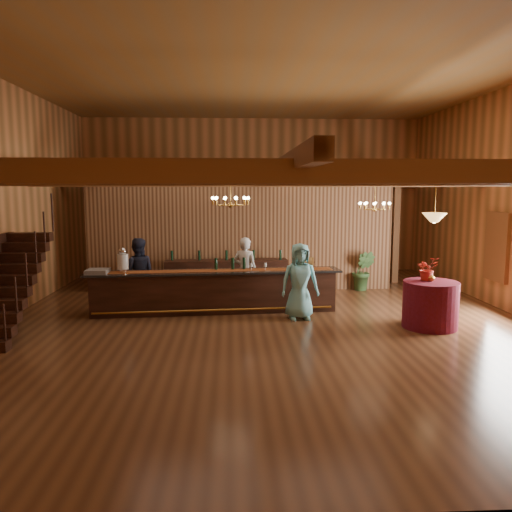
{
  "coord_description": "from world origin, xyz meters",
  "views": [
    {
      "loc": [
        -0.8,
        -11.21,
        3.0
      ],
      "look_at": [
        -0.19,
        0.7,
        1.4
      ],
      "focal_mm": 35.0,
      "sensor_mm": 36.0,
      "label": 1
    }
  ],
  "objects_px": {
    "beverage_dispenser": "(123,260)",
    "backbar_shelf": "(227,277)",
    "tasting_bar": "(215,291)",
    "pendant_lamp": "(434,217)",
    "raffle_drum": "(307,262)",
    "guest": "(300,281)",
    "staff_second": "(138,272)",
    "floor_plant": "(363,271)",
    "round_table": "(430,305)",
    "bartender": "(245,271)",
    "chandelier_left": "(231,201)",
    "chandelier_right": "(375,205)"
  },
  "relations": [
    {
      "from": "pendant_lamp",
      "to": "backbar_shelf",
      "type": "bearing_deg",
      "value": 139.7
    },
    {
      "from": "backbar_shelf",
      "to": "staff_second",
      "type": "bearing_deg",
      "value": -150.33
    },
    {
      "from": "pendant_lamp",
      "to": "beverage_dispenser",
      "type": "bearing_deg",
      "value": 167.78
    },
    {
      "from": "beverage_dispenser",
      "to": "bartender",
      "type": "distance_m",
      "value": 3.12
    },
    {
      "from": "tasting_bar",
      "to": "pendant_lamp",
      "type": "relative_size",
      "value": 6.9
    },
    {
      "from": "guest",
      "to": "raffle_drum",
      "type": "bearing_deg",
      "value": 67.71
    },
    {
      "from": "chandelier_left",
      "to": "floor_plant",
      "type": "bearing_deg",
      "value": 42.53
    },
    {
      "from": "backbar_shelf",
      "to": "staff_second",
      "type": "distance_m",
      "value": 2.72
    },
    {
      "from": "backbar_shelf",
      "to": "round_table",
      "type": "distance_m",
      "value": 5.84
    },
    {
      "from": "chandelier_left",
      "to": "pendant_lamp",
      "type": "xyz_separation_m",
      "value": [
        4.33,
        -0.44,
        -0.35
      ]
    },
    {
      "from": "tasting_bar",
      "to": "bartender",
      "type": "height_order",
      "value": "bartender"
    },
    {
      "from": "beverage_dispenser",
      "to": "guest",
      "type": "distance_m",
      "value": 4.23
    },
    {
      "from": "bartender",
      "to": "guest",
      "type": "height_order",
      "value": "guest"
    },
    {
      "from": "chandelier_right",
      "to": "staff_second",
      "type": "distance_m",
      "value": 6.27
    },
    {
      "from": "backbar_shelf",
      "to": "pendant_lamp",
      "type": "xyz_separation_m",
      "value": [
        4.45,
        -3.78,
        1.91
      ]
    },
    {
      "from": "chandelier_left",
      "to": "bartender",
      "type": "distance_m",
      "value": 2.76
    },
    {
      "from": "chandelier_left",
      "to": "staff_second",
      "type": "xyz_separation_m",
      "value": [
        -2.38,
        1.87,
        -1.87
      ]
    },
    {
      "from": "pendant_lamp",
      "to": "floor_plant",
      "type": "relative_size",
      "value": 0.76
    },
    {
      "from": "chandelier_right",
      "to": "round_table",
      "type": "bearing_deg",
      "value": -72.5
    },
    {
      "from": "round_table",
      "to": "floor_plant",
      "type": "relative_size",
      "value": 0.99
    },
    {
      "from": "bartender",
      "to": "staff_second",
      "type": "xyz_separation_m",
      "value": [
        -2.75,
        -0.13,
        0.0
      ]
    },
    {
      "from": "floor_plant",
      "to": "beverage_dispenser",
      "type": "bearing_deg",
      "value": -158.59
    },
    {
      "from": "raffle_drum",
      "to": "round_table",
      "type": "height_order",
      "value": "raffle_drum"
    },
    {
      "from": "tasting_bar",
      "to": "floor_plant",
      "type": "bearing_deg",
      "value": 25.44
    },
    {
      "from": "tasting_bar",
      "to": "guest",
      "type": "bearing_deg",
      "value": -24.26
    },
    {
      "from": "raffle_drum",
      "to": "guest",
      "type": "relative_size",
      "value": 0.19
    },
    {
      "from": "raffle_drum",
      "to": "guest",
      "type": "xyz_separation_m",
      "value": [
        -0.29,
        -0.84,
        -0.32
      ]
    },
    {
      "from": "tasting_bar",
      "to": "guest",
      "type": "distance_m",
      "value": 2.14
    },
    {
      "from": "round_table",
      "to": "staff_second",
      "type": "distance_m",
      "value": 7.1
    },
    {
      "from": "beverage_dispenser",
      "to": "pendant_lamp",
      "type": "distance_m",
      "value": 7.14
    },
    {
      "from": "tasting_bar",
      "to": "pendant_lamp",
      "type": "distance_m",
      "value": 5.33
    },
    {
      "from": "beverage_dispenser",
      "to": "backbar_shelf",
      "type": "xyz_separation_m",
      "value": [
        2.45,
        2.28,
        -0.82
      ]
    },
    {
      "from": "tasting_bar",
      "to": "floor_plant",
      "type": "height_order",
      "value": "floor_plant"
    },
    {
      "from": "beverage_dispenser",
      "to": "bartender",
      "type": "relative_size",
      "value": 0.34
    },
    {
      "from": "pendant_lamp",
      "to": "bartender",
      "type": "xyz_separation_m",
      "value": [
        -3.96,
        2.44,
        -1.52
      ]
    },
    {
      "from": "round_table",
      "to": "pendant_lamp",
      "type": "height_order",
      "value": "pendant_lamp"
    },
    {
      "from": "raffle_drum",
      "to": "staff_second",
      "type": "distance_m",
      "value": 4.3
    },
    {
      "from": "round_table",
      "to": "floor_plant",
      "type": "xyz_separation_m",
      "value": [
        -0.4,
        4.04,
        0.09
      ]
    },
    {
      "from": "pendant_lamp",
      "to": "bartender",
      "type": "distance_m",
      "value": 4.89
    },
    {
      "from": "staff_second",
      "to": "guest",
      "type": "relative_size",
      "value": 1.0
    },
    {
      "from": "staff_second",
      "to": "floor_plant",
      "type": "xyz_separation_m",
      "value": [
        6.31,
        1.74,
        -0.29
      ]
    },
    {
      "from": "guest",
      "to": "backbar_shelf",
      "type": "bearing_deg",
      "value": 116.94
    },
    {
      "from": "tasting_bar",
      "to": "round_table",
      "type": "bearing_deg",
      "value": -22.77
    },
    {
      "from": "pendant_lamp",
      "to": "tasting_bar",
      "type": "bearing_deg",
      "value": 161.29
    },
    {
      "from": "chandelier_left",
      "to": "pendant_lamp",
      "type": "distance_m",
      "value": 4.36
    },
    {
      "from": "backbar_shelf",
      "to": "chandelier_right",
      "type": "relative_size",
      "value": 4.38
    },
    {
      "from": "tasting_bar",
      "to": "backbar_shelf",
      "type": "height_order",
      "value": "tasting_bar"
    },
    {
      "from": "chandelier_left",
      "to": "floor_plant",
      "type": "relative_size",
      "value": 0.67
    },
    {
      "from": "tasting_bar",
      "to": "pendant_lamp",
      "type": "bearing_deg",
      "value": -22.77
    },
    {
      "from": "chandelier_left",
      "to": "bartender",
      "type": "xyz_separation_m",
      "value": [
        0.37,
        2.0,
        -1.87
      ]
    }
  ]
}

